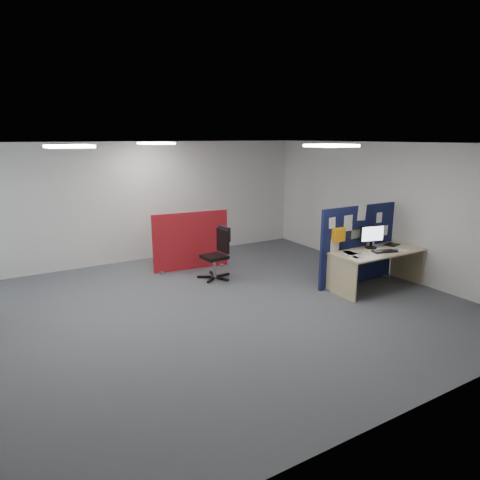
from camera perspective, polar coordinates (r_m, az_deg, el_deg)
name	(u,v)px	position (r m, az deg, el deg)	size (l,w,h in m)	color
floor	(188,314)	(7.08, -6.99, -9.79)	(9.00, 9.00, 0.00)	#4E5055
ceiling	(182,144)	(6.51, -7.69, 12.60)	(9.00, 7.00, 0.02)	white
wall_back	(122,203)	(9.93, -15.49, 4.72)	(9.00, 0.02, 2.70)	silver
wall_front	(349,310)	(3.85, 14.32, -8.99)	(9.00, 0.02, 2.70)	silver
wall_right	(385,209)	(9.37, 18.82, 3.98)	(0.02, 7.00, 2.70)	silver
ceiling_lights	(185,145)	(7.25, -7.34, 12.47)	(4.10, 4.10, 0.04)	white
navy_divider	(357,245)	(8.55, 15.32, -0.61)	(1.86, 0.30, 1.55)	#101D3B
main_desk	(375,259)	(8.46, 17.52, -2.39)	(1.83, 0.81, 0.73)	tan
monitor_main	(372,236)	(8.48, 17.16, 0.57)	(0.50, 0.21, 0.44)	black
keyboard	(385,251)	(8.34, 18.71, -1.42)	(0.45, 0.18, 0.03)	black
mouse	(395,250)	(8.50, 19.96, -1.22)	(0.10, 0.06, 0.03)	#95959A
paper_tray	(392,245)	(8.91, 19.61, -0.58)	(0.28, 0.22, 0.01)	black
red_divider	(191,241)	(9.23, -6.56, -0.19)	(1.66, 0.30, 1.25)	#A61517
office_chair	(219,250)	(8.60, -2.86, -1.33)	(0.67, 0.68, 1.03)	black
desk_papers	(364,252)	(8.19, 16.21, -1.58)	(1.39, 0.84, 0.00)	white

